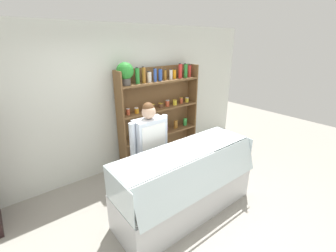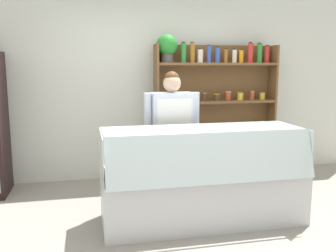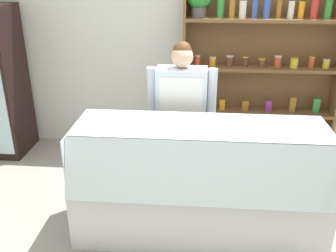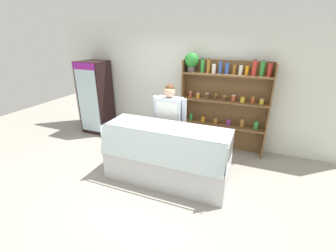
# 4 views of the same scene
# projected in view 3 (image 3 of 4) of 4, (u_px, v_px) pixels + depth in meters

# --- Properties ---
(ground_plane) EXTENTS (12.00, 12.00, 0.00)m
(ground_plane) POSITION_uv_depth(u_px,v_px,m) (177.00, 237.00, 3.32)
(ground_plane) COLOR gray
(back_wall) EXTENTS (6.80, 0.10, 2.70)m
(back_wall) POSITION_uv_depth(u_px,v_px,m) (188.00, 43.00, 4.58)
(back_wall) COLOR silver
(back_wall) RESTS_ON ground
(shelving_unit) EXTENTS (1.80, 0.30, 2.08)m
(shelving_unit) POSITION_uv_depth(u_px,v_px,m) (253.00, 61.00, 4.35)
(shelving_unit) COLOR brown
(shelving_unit) RESTS_ON ground
(deli_display_case) EXTENTS (2.11, 0.81, 1.01)m
(deli_display_case) POSITION_uv_depth(u_px,v_px,m) (198.00, 200.00, 3.31)
(deli_display_case) COLOR silver
(deli_display_case) RESTS_ON ground
(shop_clerk) EXTENTS (0.67, 0.25, 1.58)m
(shop_clerk) POSITION_uv_depth(u_px,v_px,m) (181.00, 108.00, 3.64)
(shop_clerk) COLOR #2D2D38
(shop_clerk) RESTS_ON ground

